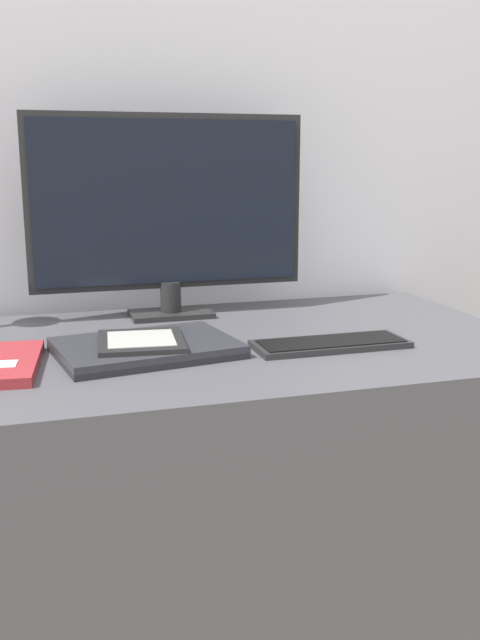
% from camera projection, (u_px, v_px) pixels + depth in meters
% --- Properties ---
extents(wall_back, '(3.60, 0.05, 2.40)m').
position_uv_depth(wall_back, '(164.00, 100.00, 1.71)').
color(wall_back, silver).
rests_on(wall_back, ground_plane).
extents(desk, '(1.30, 0.72, 0.71)m').
position_uv_depth(desk, '(212.00, 503.00, 1.50)').
color(desk, '#4C4C51').
rests_on(desk, ground_plane).
extents(monitor, '(0.63, 0.11, 0.46)m').
position_uv_depth(monitor, '(168.00, 210.00, 1.60)').
color(monitor, '#262626').
rests_on(monitor, desk).
extents(keyboard, '(0.30, 0.11, 0.01)m').
position_uv_depth(keyboard, '(330.00, 344.00, 1.38)').
color(keyboard, '#282828').
rests_on(keyboard, desk).
extents(laptop, '(0.35, 0.27, 0.02)m').
position_uv_depth(laptop, '(146.00, 348.00, 1.33)').
color(laptop, '#232328').
rests_on(laptop, desk).
extents(ereader, '(0.17, 0.19, 0.01)m').
position_uv_depth(ereader, '(141.00, 341.00, 1.31)').
color(ereader, black).
rests_on(ereader, laptop).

